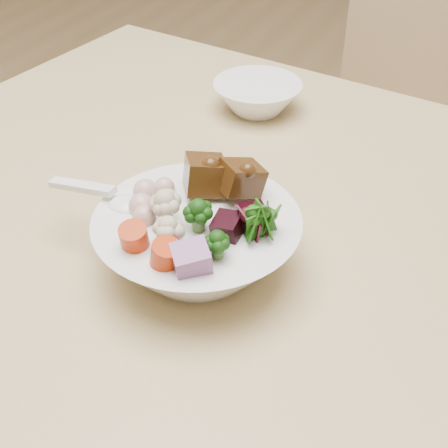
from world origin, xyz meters
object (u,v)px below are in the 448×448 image
(chair_far, at_px, (417,151))
(side_bowl, at_px, (257,97))
(dining_table, at_px, (427,356))
(food_bowl, at_px, (200,239))

(chair_far, bearing_deg, side_bowl, -116.98)
(dining_table, height_order, side_bowl, side_bowl)
(dining_table, distance_m, side_bowl, 0.46)
(chair_far, xyz_separation_m, side_bowl, (-0.21, -0.35, 0.23))
(dining_table, xyz_separation_m, food_bowl, (-0.25, -0.05, 0.11))
(dining_table, bearing_deg, chair_far, 108.23)
(food_bowl, bearing_deg, dining_table, 10.48)
(food_bowl, relative_size, side_bowl, 1.61)
(dining_table, relative_size, food_bowl, 7.73)
(dining_table, distance_m, chair_far, 0.69)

